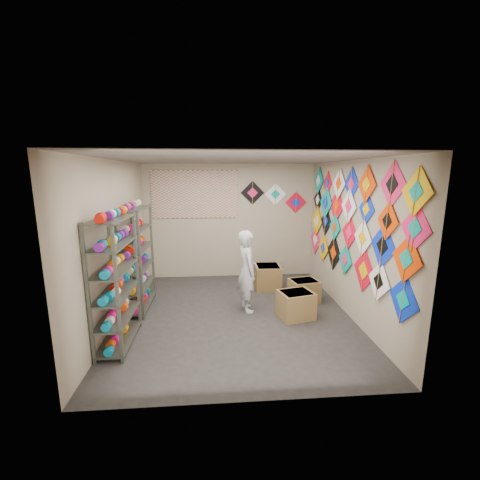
{
  "coord_description": "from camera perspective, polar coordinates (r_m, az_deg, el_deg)",
  "views": [
    {
      "loc": [
        -0.35,
        -5.34,
        2.48
      ],
      "look_at": [
        0.1,
        0.3,
        1.3
      ],
      "focal_mm": 24.0,
      "sensor_mm": 36.0,
      "label": 1
    }
  ],
  "objects": [
    {
      "name": "ground",
      "position": [
        5.89,
        -0.76,
        -13.09
      ],
      "size": [
        4.5,
        4.5,
        0.0
      ],
      "primitive_type": "plane",
      "color": "#272522"
    },
    {
      "name": "room_walls",
      "position": [
        5.41,
        -0.8,
        2.91
      ],
      "size": [
        4.5,
        4.5,
        4.5
      ],
      "color": "tan",
      "rests_on": "ground"
    },
    {
      "name": "shelf_rack_front",
      "position": [
        4.95,
        -21.27,
        -7.03
      ],
      "size": [
        0.4,
        1.1,
        1.9
      ],
      "primitive_type": "cube",
      "color": "#4C5147",
      "rests_on": "ground"
    },
    {
      "name": "shelf_rack_back",
      "position": [
        6.15,
        -17.88,
        -3.19
      ],
      "size": [
        0.4,
        1.1,
        1.9
      ],
      "primitive_type": "cube",
      "color": "#4C5147",
      "rests_on": "ground"
    },
    {
      "name": "string_spools",
      "position": [
        5.52,
        -19.45,
        -3.96
      ],
      "size": [
        0.12,
        2.36,
        0.12
      ],
      "color": "#FE0D7C",
      "rests_on": "ground"
    },
    {
      "name": "kite_wall_display",
      "position": [
        5.93,
        18.65,
        2.81
      ],
      "size": [
        0.06,
        4.28,
        2.07
      ],
      "color": "#0B2CD1",
      "rests_on": "room_walls"
    },
    {
      "name": "back_wall_kites",
      "position": [
        7.72,
        5.98,
        7.72
      ],
      "size": [
        1.59,
        0.02,
        0.78
      ],
      "color": "black",
      "rests_on": "room_walls"
    },
    {
      "name": "poster",
      "position": [
        7.6,
        -8.03,
        8.04
      ],
      "size": [
        2.0,
        0.01,
        1.1
      ],
      "primitive_type": "cube",
      "color": "#78489D",
      "rests_on": "room_walls"
    },
    {
      "name": "shopkeeper",
      "position": [
        5.82,
        1.25,
        -5.54
      ],
      "size": [
        0.67,
        0.55,
        1.49
      ],
      "primitive_type": "imported",
      "rotation": [
        0.0,
        0.0,
        1.76
      ],
      "color": "silver",
      "rests_on": "ground"
    },
    {
      "name": "carton_a",
      "position": [
        5.78,
        9.89,
        -11.27
      ],
      "size": [
        0.66,
        0.59,
        0.47
      ],
      "primitive_type": "cube",
      "rotation": [
        0.0,
        0.0,
        0.24
      ],
      "color": "brown",
      "rests_on": "ground"
    },
    {
      "name": "carton_b",
      "position": [
        6.49,
        11.28,
        -8.85
      ],
      "size": [
        0.6,
        0.53,
        0.44
      ],
      "primitive_type": "cube",
      "rotation": [
        0.0,
        0.0,
        0.19
      ],
      "color": "brown",
      "rests_on": "ground"
    },
    {
      "name": "carton_c",
      "position": [
        7.08,
        4.93,
        -6.54
      ],
      "size": [
        0.55,
        0.6,
        0.52
      ],
      "primitive_type": "cube",
      "rotation": [
        0.0,
        0.0,
        -0.02
      ],
      "color": "brown",
      "rests_on": "ground"
    }
  ]
}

